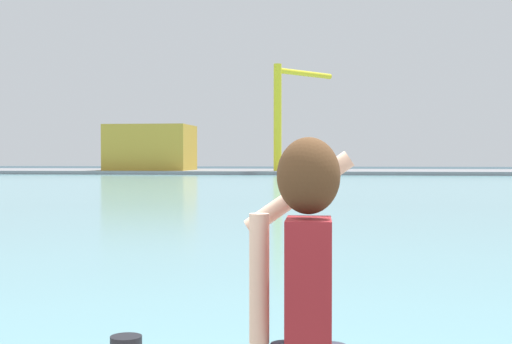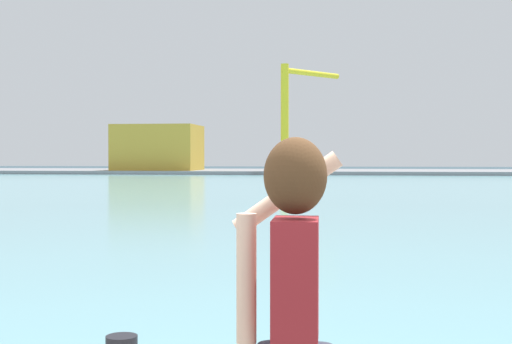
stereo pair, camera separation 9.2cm
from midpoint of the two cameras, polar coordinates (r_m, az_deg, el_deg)
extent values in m
plane|color=#334751|center=(53.34, 7.22, -1.16)|extent=(220.00, 220.00, 0.00)
cube|color=#6BA8B2|center=(55.33, 7.23, -1.06)|extent=(140.00, 100.00, 0.02)
cube|color=gray|center=(95.31, 7.39, 0.02)|extent=(140.00, 20.00, 0.45)
cube|color=maroon|center=(3.19, 4.02, -8.75)|extent=(0.21, 0.35, 0.56)
sphere|color=#E0B293|center=(3.15, 4.04, -0.47)|extent=(0.22, 0.22, 0.22)
ellipsoid|color=#472D19|center=(3.13, 4.01, -0.30)|extent=(0.28, 0.26, 0.34)
cylinder|color=#E0B293|center=(3.21, 0.06, -8.50)|extent=(0.09, 0.09, 0.58)
cylinder|color=#E0B293|center=(3.37, 3.29, -1.72)|extent=(0.53, 0.10, 0.40)
cube|color=black|center=(3.49, 3.38, 1.17)|extent=(0.01, 0.07, 0.14)
cube|color=gold|center=(94.99, -7.81, 1.94)|extent=(10.67, 8.58, 5.94)
cylinder|color=yellow|center=(89.16, 2.34, 4.38)|extent=(1.00, 1.00, 13.35)
cylinder|color=yellow|center=(93.27, 4.53, 7.87)|extent=(6.89, 8.15, 0.70)
camera|label=1|loc=(0.05, -89.68, 0.01)|focal=50.00mm
camera|label=2|loc=(0.05, 90.32, -0.01)|focal=50.00mm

